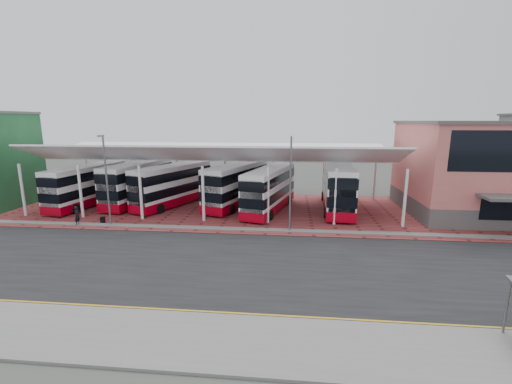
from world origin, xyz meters
TOP-DOWN VIEW (x-y plane):
  - ground at (0.00, 0.00)m, footprint 140.00×140.00m
  - road at (0.00, -1.00)m, footprint 120.00×14.00m
  - forecourt at (2.00, 13.00)m, footprint 72.00×16.00m
  - sidewalk at (0.00, -9.00)m, footprint 120.00×4.00m
  - north_kerb at (0.00, 6.20)m, footprint 120.00×0.80m
  - yellow_line_near at (0.00, -7.00)m, footprint 120.00×0.12m
  - yellow_line_far at (0.00, -6.70)m, footprint 120.00×0.12m
  - canopy at (-6.00, 13.94)m, footprint 37.00×11.63m
  - terminal at (23.00, 13.92)m, footprint 18.40×14.40m
  - lamp_west at (-14.00, 6.27)m, footprint 0.16×0.90m
  - lamp_east at (2.00, 6.27)m, footprint 0.16×0.90m
  - bus_0 at (-20.19, 13.22)m, footprint 4.02×10.89m
  - bus_1 at (-15.10, 14.91)m, footprint 4.15×11.40m
  - bus_2 at (-10.86, 14.23)m, footprint 6.36×10.91m
  - bus_3 at (-3.84, 14.78)m, footprint 5.93×11.34m
  - bus_4 at (-0.11, 12.88)m, footprint 5.10×10.98m
  - bus_5 at (6.95, 14.11)m, footprint 3.40×11.71m
  - pedestrian at (-16.92, 6.04)m, footprint 0.42×0.63m
  - suitcase at (-14.99, 6.75)m, footprint 0.36×0.25m

SIDE VIEW (x-z plane):
  - ground at x=0.00m, z-range 0.00..0.00m
  - road at x=0.00m, z-range 0.00..0.02m
  - yellow_line_near at x=0.00m, z-range 0.02..0.03m
  - yellow_line_far at x=0.00m, z-range 0.02..0.03m
  - forecourt at x=2.00m, z-range 0.00..0.06m
  - sidewalk at x=0.00m, z-range 0.00..0.14m
  - north_kerb at x=0.00m, z-range 0.00..0.14m
  - suitcase at x=-14.99m, z-range 0.06..0.67m
  - pedestrian at x=-16.92m, z-range 0.06..1.79m
  - bus_0 at x=-20.19m, z-range 0.05..4.43m
  - bus_4 at x=-0.11m, z-range 0.05..4.46m
  - bus_2 at x=-10.86m, z-range 0.05..4.48m
  - bus_3 at x=-3.84m, z-range 0.05..4.62m
  - bus_1 at x=-15.10m, z-range 0.05..4.64m
  - bus_5 at x=6.95m, z-range 0.04..4.82m
  - lamp_west at x=-14.00m, z-range 0.32..8.40m
  - lamp_east at x=2.00m, z-range 0.32..8.40m
  - terminal at x=23.00m, z-range 0.03..9.28m
  - canopy at x=-6.00m, z-range 2.26..9.33m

